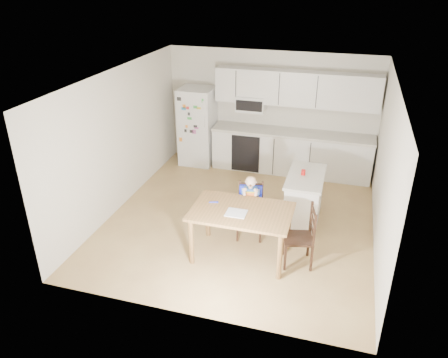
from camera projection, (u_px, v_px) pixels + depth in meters
room at (249, 143)px, 7.61m from camera, size 4.52×5.01×2.51m
refrigerator at (198, 126)px, 9.62m from camera, size 0.72×0.70×1.70m
kitchen_run at (291, 133)px, 9.16m from camera, size 3.37×0.62×2.15m
kitchen_island at (304, 198)px, 7.53m from camera, size 0.61×1.16×0.85m
red_cup at (303, 172)px, 7.35m from camera, size 0.07×0.07×0.09m
dining_table at (241, 217)px, 6.46m from camera, size 1.48×0.95×0.80m
napkin at (236, 213)px, 6.33m from camera, size 0.30×0.26×0.01m
toddler_spoon at (213, 202)px, 6.62m from camera, size 0.12×0.06×0.02m
chair_booster at (250, 200)px, 7.00m from camera, size 0.47×0.47×1.08m
chair_side at (305, 233)px, 6.35m from camera, size 0.51×0.51×0.95m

